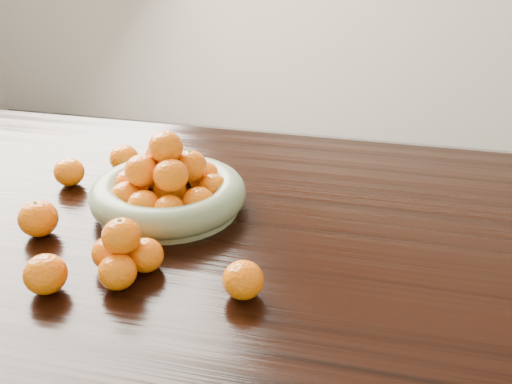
% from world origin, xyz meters
% --- Properties ---
extents(dining_table, '(2.00, 1.00, 0.75)m').
position_xyz_m(dining_table, '(0.00, 0.00, 0.66)').
color(dining_table, black).
rests_on(dining_table, ground).
extents(fruit_bowl, '(0.31, 0.31, 0.17)m').
position_xyz_m(fruit_bowl, '(-0.23, 0.02, 0.79)').
color(fruit_bowl, gray).
rests_on(fruit_bowl, dining_table).
extents(orange_pyramid, '(0.12, 0.12, 0.10)m').
position_xyz_m(orange_pyramid, '(-0.22, -0.22, 0.79)').
color(orange_pyramid, orange).
rests_on(orange_pyramid, dining_table).
extents(loose_orange_0, '(0.07, 0.07, 0.07)m').
position_xyz_m(loose_orange_0, '(-0.43, -0.13, 0.78)').
color(loose_orange_0, orange).
rests_on(loose_orange_0, dining_table).
extents(loose_orange_1, '(0.07, 0.07, 0.06)m').
position_xyz_m(loose_orange_1, '(-0.32, -0.29, 0.78)').
color(loose_orange_1, orange).
rests_on(loose_orange_1, dining_table).
extents(loose_orange_2, '(0.07, 0.07, 0.06)m').
position_xyz_m(loose_orange_2, '(-0.01, -0.23, 0.78)').
color(loose_orange_2, orange).
rests_on(loose_orange_2, dining_table).
extents(loose_orange_3, '(0.07, 0.07, 0.06)m').
position_xyz_m(loose_orange_3, '(-0.49, 0.08, 0.78)').
color(loose_orange_3, orange).
rests_on(loose_orange_3, dining_table).
extents(loose_orange_4, '(0.07, 0.07, 0.06)m').
position_xyz_m(loose_orange_4, '(-0.40, 0.17, 0.78)').
color(loose_orange_4, orange).
rests_on(loose_orange_4, dining_table).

